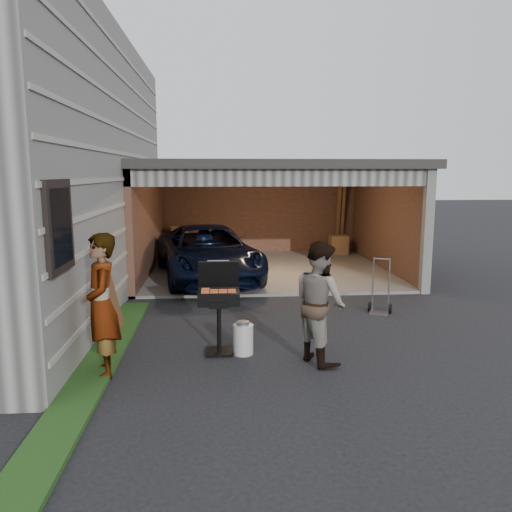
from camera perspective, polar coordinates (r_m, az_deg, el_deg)
The scene contains 10 objects.
ground at distance 7.34m, azimuth 0.58°, elevation -11.46°, with size 80.00×80.00×0.00m, color black.
groundcover_strip at distance 6.59m, azimuth -19.15°, elevation -14.23°, with size 0.50×8.00×0.06m, color #193814.
garage at distance 13.70m, azimuth 1.38°, elevation 6.36°, with size 6.80×6.30×2.90m.
minivan at distance 12.19m, azimuth -5.58°, elevation 0.11°, with size 2.13×4.62×1.28m, color black.
woman at distance 6.72m, azimuth -17.25°, elevation -5.46°, with size 0.68×0.45×1.88m, color #9FABC8.
man at distance 7.00m, azimuth 7.30°, elevation -5.26°, with size 0.83×0.64×1.70m, color #47301B.
bbq_grill at distance 7.29m, azimuth -4.28°, elevation -5.05°, with size 0.60×0.53×1.33m.
propane_tank at distance 7.38m, azimuth -1.48°, elevation -9.50°, with size 0.30×0.30×0.44m, color silver.
plywood_panel at distance 8.49m, azimuth -16.14°, elevation -5.67°, with size 0.04×0.83×0.92m, color #522E1C.
hand_truck at distance 9.73m, azimuth 13.96°, elevation -5.18°, with size 0.48×0.45×1.05m.
Camera 1 is at (-0.58, -6.82, 2.63)m, focal length 35.00 mm.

